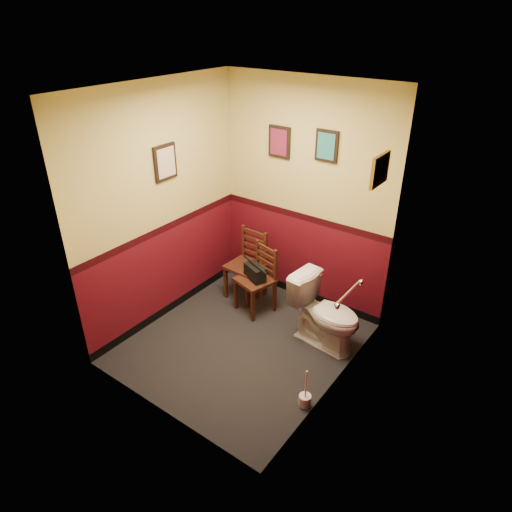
{
  "coord_description": "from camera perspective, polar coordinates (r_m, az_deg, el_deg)",
  "views": [
    {
      "loc": [
        2.47,
        -3.14,
        3.3
      ],
      "look_at": [
        0.0,
        0.25,
        1.0
      ],
      "focal_mm": 32.0,
      "sensor_mm": 36.0,
      "label": 1
    }
  ],
  "objects": [
    {
      "name": "framed_print_right",
      "position": [
        4.18,
        15.21,
        10.35
      ],
      "size": [
        0.04,
        0.34,
        0.28
      ],
      "color": "olive",
      "rests_on": "wall_right"
    },
    {
      "name": "wall_left",
      "position": [
        5.14,
        -11.7,
        5.83
      ],
      "size": [
        0.0,
        2.4,
        2.7
      ],
      "primitive_type": "cube",
      "rotation": [
        1.57,
        0.0,
        1.57
      ],
      "color": "#510B16",
      "rests_on": "ground"
    },
    {
      "name": "toilet",
      "position": [
        5.01,
        8.75,
        -7.14
      ],
      "size": [
        0.84,
        0.53,
        0.78
      ],
      "primitive_type": "imported",
      "rotation": [
        0.0,
        0.0,
        1.47
      ],
      "color": "white",
      "rests_on": "floor"
    },
    {
      "name": "ceiling",
      "position": [
        4.04,
        -2.23,
        20.19
      ],
      "size": [
        2.2,
        2.4,
        0.0
      ],
      "primitive_type": "cube",
      "rotation": [
        3.14,
        0.0,
        0.0
      ],
      "color": "silver",
      "rests_on": "ground"
    },
    {
      "name": "grab_bar",
      "position": [
        4.35,
        11.49,
        -4.57
      ],
      "size": [
        0.05,
        0.56,
        0.06
      ],
      "color": "silver",
      "rests_on": "wall_right"
    },
    {
      "name": "wall_front",
      "position": [
        3.69,
        -13.4,
        -3.99
      ],
      "size": [
        2.2,
        0.0,
        2.7
      ],
      "primitive_type": "cube",
      "rotation": [
        -1.57,
        0.0,
        0.0
      ],
      "color": "#510B16",
      "rests_on": "ground"
    },
    {
      "name": "framed_print_left",
      "position": [
        5.02,
        -11.27,
        11.41
      ],
      "size": [
        0.04,
        0.3,
        0.38
      ],
      "color": "black",
      "rests_on": "wall_left"
    },
    {
      "name": "toilet_brush",
      "position": [
        4.5,
        6.13,
        -17.42
      ],
      "size": [
        0.12,
        0.12,
        0.42
      ],
      "color": "silver",
      "rests_on": "floor"
    },
    {
      "name": "framed_print_back_a",
      "position": [
        5.33,
        2.93,
        14.05
      ],
      "size": [
        0.28,
        0.04,
        0.36
      ],
      "color": "black",
      "rests_on": "wall_back"
    },
    {
      "name": "chair_left",
      "position": [
        5.73,
        -1.09,
        -1.1
      ],
      "size": [
        0.43,
        0.43,
        0.89
      ],
      "rotation": [
        0.0,
        0.0,
        -0.05
      ],
      "color": "#4B2216",
      "rests_on": "floor"
    },
    {
      "name": "floor",
      "position": [
        5.18,
        -1.66,
        -10.84
      ],
      "size": [
        2.2,
        2.4,
        0.0
      ],
      "primitive_type": "cube",
      "color": "black",
      "rests_on": "ground"
    },
    {
      "name": "tp_stack",
      "position": [
        5.76,
        6.44,
        -5.43
      ],
      "size": [
        0.22,
        0.12,
        0.19
      ],
      "color": "silver",
      "rests_on": "floor"
    },
    {
      "name": "handbag",
      "position": [
        5.41,
        -0.13,
        -2.05
      ],
      "size": [
        0.32,
        0.24,
        0.21
      ],
      "rotation": [
        0.0,
        0.0,
        -0.39
      ],
      "color": "black",
      "rests_on": "chair_right"
    },
    {
      "name": "wall_back",
      "position": [
        5.36,
        6.04,
        7.25
      ],
      "size": [
        2.2,
        0.0,
        2.7
      ],
      "primitive_type": "cube",
      "rotation": [
        1.57,
        0.0,
        0.0
      ],
      "color": "#510B16",
      "rests_on": "ground"
    },
    {
      "name": "wall_right",
      "position": [
        3.94,
        10.86,
        -1.49
      ],
      "size": [
        0.0,
        2.4,
        2.7
      ],
      "primitive_type": "cube",
      "rotation": [
        1.57,
        0.0,
        -1.57
      ],
      "color": "#510B16",
      "rests_on": "ground"
    },
    {
      "name": "framed_print_back_b",
      "position": [
        5.02,
        8.82,
        13.43
      ],
      "size": [
        0.26,
        0.04,
        0.34
      ],
      "color": "black",
      "rests_on": "wall_back"
    },
    {
      "name": "chair_right",
      "position": [
        5.48,
        0.18,
        -2.91
      ],
      "size": [
        0.48,
        0.48,
        0.84
      ],
      "rotation": [
        0.0,
        0.0,
        -0.27
      ],
      "color": "#4B2216",
      "rests_on": "floor"
    }
  ]
}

